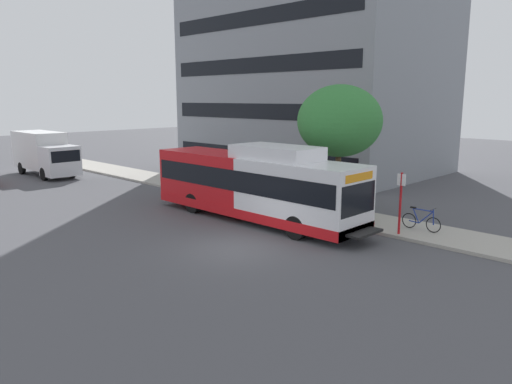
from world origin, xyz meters
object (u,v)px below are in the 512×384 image
object	(u,v)px
transit_bus	(255,185)
bicycle_parked	(421,221)
street_tree_near_stop	(340,121)
bus_stop_sign_pole	(401,199)
box_truck_background	(44,152)

from	to	relation	value
transit_bus	bicycle_parked	world-z (taller)	transit_bus
street_tree_near_stop	transit_bus	bearing A→B (deg)	154.55
bus_stop_sign_pole	box_truck_background	size ratio (longest dim) A/B	0.37
bus_stop_sign_pole	transit_bus	bearing A→B (deg)	108.65
transit_bus	box_truck_background	xyz separation A→B (m)	(-1.34, 20.84, 0.04)
transit_bus	bus_stop_sign_pole	bearing A→B (deg)	-71.35
bicycle_parked	street_tree_near_stop	size ratio (longest dim) A/B	0.28
bus_stop_sign_pole	street_tree_near_stop	size ratio (longest dim) A/B	0.41
bus_stop_sign_pole	bicycle_parked	distance (m)	1.66
transit_bus	box_truck_background	size ratio (longest dim) A/B	1.75
street_tree_near_stop	box_truck_background	size ratio (longest dim) A/B	0.89
transit_bus	bicycle_parked	distance (m)	7.64
bus_stop_sign_pole	street_tree_near_stop	bearing A→B (deg)	67.13
bicycle_parked	box_truck_background	world-z (taller)	box_truck_background
bus_stop_sign_pole	street_tree_near_stop	world-z (taller)	street_tree_near_stop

